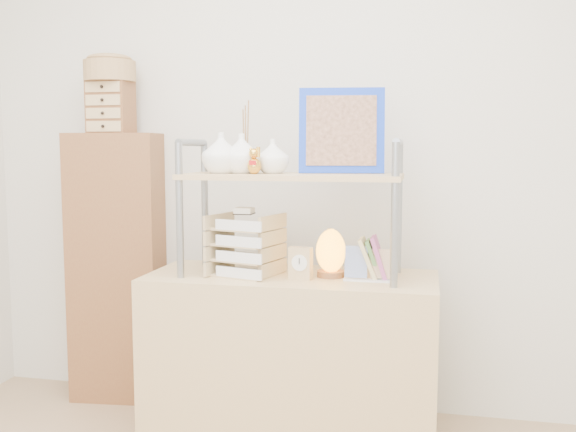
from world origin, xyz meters
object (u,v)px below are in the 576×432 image
Objects in this scene: letter_tray at (245,248)px; cabinet at (117,267)px; salt_lamp at (331,252)px; desk at (291,362)px.

cabinet is at bearing 152.35° from letter_tray.
salt_lamp is (0.35, 0.05, -0.01)m from letter_tray.
cabinet is at bearing 159.36° from desk.
letter_tray is at bearing -165.99° from desk.
letter_tray is 1.43× the size of salt_lamp.
letter_tray reaches higher than desk.
cabinet reaches higher than desk.
cabinet is at bearing 162.18° from salt_lamp.
letter_tray reaches higher than salt_lamp.
salt_lamp is at bearing 7.72° from letter_tray.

